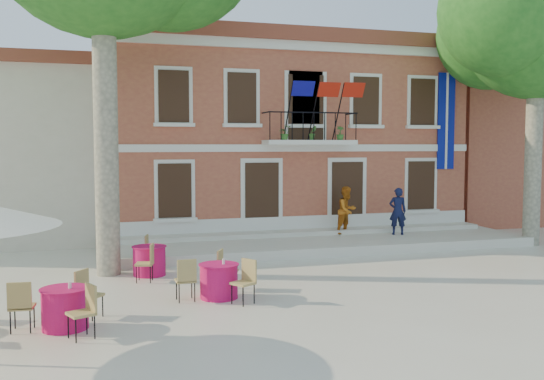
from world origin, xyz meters
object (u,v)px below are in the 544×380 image
(cafe_table_3, at_px, (149,259))
(plane_tree_east, at_px, (537,24))
(cafe_table_1, at_px, (219,279))
(cafe_table_0, at_px, (65,306))
(pedestrian_navy, at_px, (398,211))
(pedestrian_orange, at_px, (347,210))

(cafe_table_3, bearing_deg, plane_tree_east, 5.18)
(cafe_table_1, bearing_deg, cafe_table_0, -156.16)
(pedestrian_navy, relative_size, cafe_table_0, 0.88)
(pedestrian_orange, relative_size, cafe_table_1, 0.89)
(pedestrian_navy, xyz_separation_m, cafe_table_0, (-10.67, -7.07, -0.69))
(pedestrian_orange, bearing_deg, cafe_table_3, -178.25)
(plane_tree_east, distance_m, pedestrian_orange, 8.86)
(plane_tree_east, relative_size, cafe_table_1, 5.37)
(cafe_table_0, bearing_deg, plane_tree_east, 20.09)
(plane_tree_east, xyz_separation_m, cafe_table_1, (-11.65, -4.02, -7.00))
(pedestrian_navy, bearing_deg, cafe_table_0, 51.81)
(cafe_table_1, xyz_separation_m, cafe_table_3, (-1.27, 2.84, -0.01))
(plane_tree_east, xyz_separation_m, pedestrian_orange, (-5.83, 2.22, -6.29))
(cafe_table_0, bearing_deg, cafe_table_3, 65.66)
(pedestrian_navy, xyz_separation_m, cafe_table_3, (-8.74, -2.81, -0.70))
(cafe_table_3, bearing_deg, cafe_table_0, -114.34)
(plane_tree_east, distance_m, cafe_table_3, 14.74)
(plane_tree_east, bearing_deg, cafe_table_0, -159.91)
(pedestrian_navy, bearing_deg, pedestrian_orange, -0.85)
(plane_tree_east, height_order, cafe_table_3, plane_tree_east)
(plane_tree_east, xyz_separation_m, cafe_table_0, (-14.85, -5.43, -7.00))
(plane_tree_east, height_order, pedestrian_orange, plane_tree_east)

